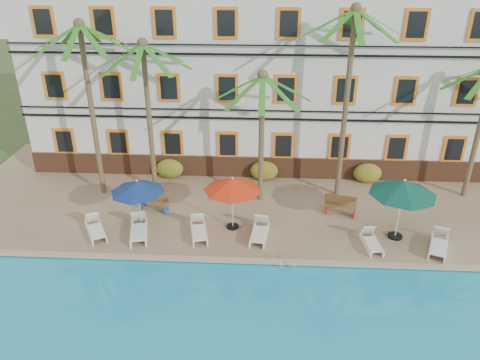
# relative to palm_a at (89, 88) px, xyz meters

# --- Properties ---
(ground) EXTENTS (100.00, 100.00, 0.00)m
(ground) POSITION_rel_palm_a_xyz_m (7.86, -4.72, -5.79)
(ground) COLOR #384C23
(ground) RESTS_ON ground
(pool_deck) EXTENTS (30.00, 12.00, 0.25)m
(pool_deck) POSITION_rel_palm_a_xyz_m (7.86, 0.28, -5.67)
(pool_deck) COLOR tan
(pool_deck) RESTS_ON ground
(pool_coping) EXTENTS (30.00, 0.35, 0.06)m
(pool_coping) POSITION_rel_palm_a_xyz_m (7.86, -5.62, -5.51)
(pool_coping) COLOR tan
(pool_coping) RESTS_ON pool_deck
(hotel_building) EXTENTS (25.40, 6.44, 10.22)m
(hotel_building) POSITION_rel_palm_a_xyz_m (7.86, 5.26, -0.42)
(hotel_building) COLOR silver
(hotel_building) RESTS_ON pool_deck
(palm_a) EXTENTS (4.43, 4.43, 8.70)m
(palm_a) POSITION_rel_palm_a_xyz_m (0.00, 0.00, 0.00)
(palm_a) COLOR brown
(palm_a) RESTS_ON pool_deck
(palm_b) EXTENTS (4.43, 4.43, 7.79)m
(palm_b) POSITION_rel_palm_a_xyz_m (2.64, 0.46, -0.51)
(palm_b) COLOR brown
(palm_b) RESTS_ON pool_deck
(palm_c) EXTENTS (4.43, 4.43, 6.59)m
(palm_c) POSITION_rel_palm_a_xyz_m (8.18, -0.34, -1.22)
(palm_c) COLOR brown
(palm_c) RESTS_ON pool_deck
(palm_d) EXTENTS (4.43, 4.43, 9.36)m
(palm_d) POSITION_rel_palm_a_xyz_m (12.14, 0.42, 0.37)
(palm_d) COLOR brown
(palm_d) RESTS_ON pool_deck
(shrub_left) EXTENTS (1.50, 0.90, 1.10)m
(shrub_left) POSITION_rel_palm_a_xyz_m (3.16, 1.88, -4.99)
(shrub_left) COLOR #2D5217
(shrub_left) RESTS_ON pool_deck
(shrub_mid) EXTENTS (1.50, 0.90, 1.10)m
(shrub_mid) POSITION_rel_palm_a_xyz_m (8.36, 1.88, -4.99)
(shrub_mid) COLOR #2D5217
(shrub_mid) RESTS_ON pool_deck
(shrub_right) EXTENTS (1.50, 0.90, 1.10)m
(shrub_right) POSITION_rel_palm_a_xyz_m (13.94, 1.88, -4.99)
(shrub_right) COLOR #2D5217
(shrub_right) RESTS_ON pool_deck
(umbrella_blue) EXTENTS (2.41, 2.41, 2.42)m
(umbrella_blue) POSITION_rel_palm_a_xyz_m (2.81, -3.25, -3.48)
(umbrella_blue) COLOR black
(umbrella_blue) RESTS_ON pool_deck
(umbrella_red) EXTENTS (2.57, 2.57, 2.57)m
(umbrella_red) POSITION_rel_palm_a_xyz_m (6.98, -3.07, -3.35)
(umbrella_red) COLOR black
(umbrella_red) RESTS_ON pool_deck
(umbrella_green) EXTENTS (2.86, 2.86, 2.85)m
(umbrella_green) POSITION_rel_palm_a_xyz_m (14.20, -3.47, -3.10)
(umbrella_green) COLOR black
(umbrella_green) RESTS_ON pool_deck
(lounger_a) EXTENTS (1.45, 1.90, 0.86)m
(lounger_a) POSITION_rel_palm_a_xyz_m (0.91, -3.95, -5.26)
(lounger_a) COLOR white
(lounger_a) RESTS_ON pool_deck
(lounger_b) EXTENTS (1.11, 2.08, 0.93)m
(lounger_b) POSITION_rel_palm_a_xyz_m (2.86, -3.92, -5.24)
(lounger_b) COLOR white
(lounger_b) RESTS_ON pool_deck
(lounger_c) EXTENTS (1.02, 1.92, 0.86)m
(lounger_c) POSITION_rel_palm_a_xyz_m (5.52, -3.80, -5.26)
(lounger_c) COLOR white
(lounger_c) RESTS_ON pool_deck
(lounger_d) EXTENTS (0.87, 1.92, 0.88)m
(lounger_d) POSITION_rel_palm_a_xyz_m (8.21, -3.79, -5.26)
(lounger_d) COLOR white
(lounger_d) RESTS_ON pool_deck
(lounger_e) EXTENTS (0.77, 1.69, 0.77)m
(lounger_e) POSITION_rel_palm_a_xyz_m (12.98, -4.26, -5.29)
(lounger_e) COLOR white
(lounger_e) RESTS_ON pool_deck
(lounger_f) EXTENTS (1.32, 1.99, 0.89)m
(lounger_f) POSITION_rel_palm_a_xyz_m (15.76, -4.38, -5.25)
(lounger_f) COLOR white
(lounger_f) RESTS_ON pool_deck
(bench_left) EXTENTS (1.57, 0.91, 0.93)m
(bench_left) POSITION_rel_palm_a_xyz_m (3.07, -1.63, -5.07)
(bench_left) COLOR olive
(bench_left) RESTS_ON pool_deck
(bench_right) EXTENTS (1.57, 0.80, 0.93)m
(bench_right) POSITION_rel_palm_a_xyz_m (12.04, -1.57, -5.07)
(bench_right) COLOR olive
(bench_right) RESTS_ON pool_deck
(pool_ladder) EXTENTS (0.54, 0.74, 0.74)m
(pool_ladder) POSITION_rel_palm_a_xyz_m (9.37, -5.72, -5.54)
(pool_ladder) COLOR silver
(pool_ladder) RESTS_ON ground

